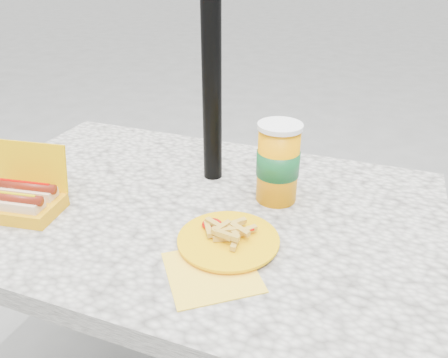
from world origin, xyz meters
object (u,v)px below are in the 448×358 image
(hotdog_box, at_px, (21,199))
(fries_plate, at_px, (227,241))
(soda_cup, at_px, (278,163))
(umbrella_pole, at_px, (211,47))

(hotdog_box, distance_m, fries_plate, 0.51)
(fries_plate, height_order, soda_cup, soda_cup)
(fries_plate, distance_m, soda_cup, 0.25)
(umbrella_pole, height_order, soda_cup, umbrella_pole)
(umbrella_pole, height_order, fries_plate, umbrella_pole)
(umbrella_pole, bearing_deg, soda_cup, -17.10)
(hotdog_box, bearing_deg, soda_cup, 18.01)
(umbrella_pole, xyz_separation_m, hotdog_box, (-0.35, -0.33, -0.32))
(fries_plate, bearing_deg, umbrella_pole, 117.21)
(umbrella_pole, bearing_deg, fries_plate, -62.79)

